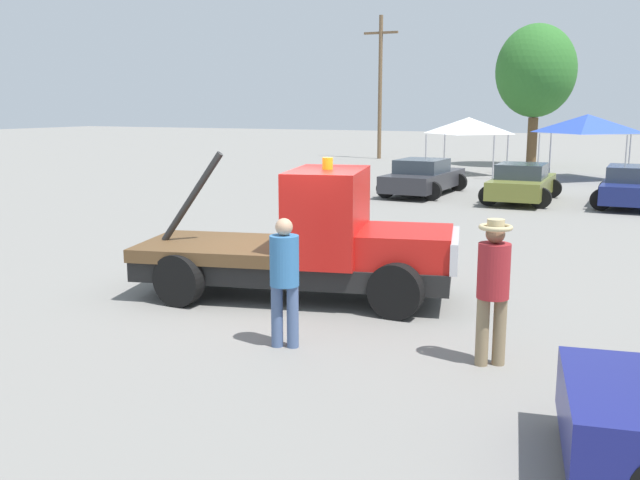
{
  "coord_description": "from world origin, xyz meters",
  "views": [
    {
      "loc": [
        5.61,
        -10.66,
        3.28
      ],
      "look_at": [
        0.5,
        0.0,
        1.05
      ],
      "focal_mm": 40.0,
      "sensor_mm": 36.0,
      "label": 1
    }
  ],
  "objects_px": {
    "tree_left": "(536,71)",
    "parked_car_charcoal": "(423,177)",
    "person_at_hood": "(284,273)",
    "parked_car_navy": "(632,186)",
    "person_near_truck": "(493,280)",
    "canopy_tent_white": "(469,126)",
    "tow_truck": "(313,244)",
    "parked_car_olive": "(522,183)",
    "utility_pole": "(380,84)",
    "canopy_tent_blue": "(587,124)"
  },
  "relations": [
    {
      "from": "parked_car_navy",
      "to": "canopy_tent_white",
      "type": "xyz_separation_m",
      "value": [
        -7.63,
        8.22,
        1.71
      ]
    },
    {
      "from": "person_near_truck",
      "to": "tree_left",
      "type": "distance_m",
      "value": 32.23
    },
    {
      "from": "parked_car_navy",
      "to": "tow_truck",
      "type": "bearing_deg",
      "value": 163.36
    },
    {
      "from": "tow_truck",
      "to": "parked_car_olive",
      "type": "relative_size",
      "value": 1.29
    },
    {
      "from": "canopy_tent_white",
      "to": "tree_left",
      "type": "xyz_separation_m",
      "value": [
        1.95,
        6.42,
        2.75
      ]
    },
    {
      "from": "person_at_hood",
      "to": "tree_left",
      "type": "bearing_deg",
      "value": -13.12
    },
    {
      "from": "tree_left",
      "to": "parked_car_charcoal",
      "type": "bearing_deg",
      "value": -95.89
    },
    {
      "from": "person_at_hood",
      "to": "utility_pole",
      "type": "height_order",
      "value": "utility_pole"
    },
    {
      "from": "person_near_truck",
      "to": "parked_car_charcoal",
      "type": "relative_size",
      "value": 0.39
    },
    {
      "from": "person_near_truck",
      "to": "utility_pole",
      "type": "height_order",
      "value": "utility_pole"
    },
    {
      "from": "person_at_hood",
      "to": "tree_left",
      "type": "height_order",
      "value": "tree_left"
    },
    {
      "from": "parked_car_charcoal",
      "to": "parked_car_navy",
      "type": "relative_size",
      "value": 1.0
    },
    {
      "from": "tow_truck",
      "to": "person_at_hood",
      "type": "bearing_deg",
      "value": -86.54
    },
    {
      "from": "person_near_truck",
      "to": "canopy_tent_white",
      "type": "xyz_separation_m",
      "value": [
        -6.66,
        25.21,
        1.24
      ]
    },
    {
      "from": "person_near_truck",
      "to": "parked_car_navy",
      "type": "bearing_deg",
      "value": -33.61
    },
    {
      "from": "parked_car_navy",
      "to": "parked_car_charcoal",
      "type": "bearing_deg",
      "value": 90.58
    },
    {
      "from": "canopy_tent_white",
      "to": "tree_left",
      "type": "distance_m",
      "value": 7.25
    },
    {
      "from": "person_at_hood",
      "to": "canopy_tent_white",
      "type": "xyz_separation_m",
      "value": [
        -3.95,
        25.74,
        1.32
      ]
    },
    {
      "from": "person_near_truck",
      "to": "tree_left",
      "type": "bearing_deg",
      "value": -21.86
    },
    {
      "from": "canopy_tent_blue",
      "to": "person_at_hood",
      "type": "bearing_deg",
      "value": -93.01
    },
    {
      "from": "parked_car_olive",
      "to": "tree_left",
      "type": "distance_m",
      "value": 16.06
    },
    {
      "from": "person_near_truck",
      "to": "parked_car_olive",
      "type": "height_order",
      "value": "person_near_truck"
    },
    {
      "from": "tree_left",
      "to": "utility_pole",
      "type": "relative_size",
      "value": 0.87
    },
    {
      "from": "parked_car_navy",
      "to": "canopy_tent_blue",
      "type": "relative_size",
      "value": 1.36
    },
    {
      "from": "utility_pole",
      "to": "tow_truck",
      "type": "bearing_deg",
      "value": -71.0
    },
    {
      "from": "tow_truck",
      "to": "utility_pole",
      "type": "distance_m",
      "value": 33.66
    },
    {
      "from": "canopy_tent_blue",
      "to": "utility_pole",
      "type": "bearing_deg",
      "value": 147.81
    },
    {
      "from": "parked_car_charcoal",
      "to": "utility_pole",
      "type": "distance_m",
      "value": 18.98
    },
    {
      "from": "person_near_truck",
      "to": "parked_car_charcoal",
      "type": "bearing_deg",
      "value": -10.09
    },
    {
      "from": "parked_car_navy",
      "to": "canopy_tent_white",
      "type": "relative_size",
      "value": 1.51
    },
    {
      "from": "tow_truck",
      "to": "canopy_tent_white",
      "type": "bearing_deg",
      "value": 83.7
    },
    {
      "from": "tow_truck",
      "to": "utility_pole",
      "type": "height_order",
      "value": "utility_pole"
    },
    {
      "from": "tree_left",
      "to": "canopy_tent_blue",
      "type": "bearing_deg",
      "value": -61.74
    },
    {
      "from": "person_at_hood",
      "to": "canopy_tent_blue",
      "type": "height_order",
      "value": "canopy_tent_blue"
    },
    {
      "from": "tow_truck",
      "to": "parked_car_navy",
      "type": "height_order",
      "value": "tow_truck"
    },
    {
      "from": "parked_car_charcoal",
      "to": "utility_pole",
      "type": "relative_size",
      "value": 0.56
    },
    {
      "from": "parked_car_olive",
      "to": "utility_pole",
      "type": "relative_size",
      "value": 0.51
    },
    {
      "from": "tow_truck",
      "to": "person_at_hood",
      "type": "distance_m",
      "value": 2.58
    },
    {
      "from": "parked_car_charcoal",
      "to": "person_near_truck",
      "type": "bearing_deg",
      "value": -158.58
    },
    {
      "from": "tree_left",
      "to": "utility_pole",
      "type": "distance_m",
      "value": 9.87
    },
    {
      "from": "person_at_hood",
      "to": "parked_car_navy",
      "type": "xyz_separation_m",
      "value": [
        3.68,
        17.52,
        -0.39
      ]
    },
    {
      "from": "utility_pole",
      "to": "person_at_hood",
      "type": "bearing_deg",
      "value": -71.1
    },
    {
      "from": "tow_truck",
      "to": "person_at_hood",
      "type": "relative_size",
      "value": 3.2
    },
    {
      "from": "parked_car_olive",
      "to": "canopy_tent_white",
      "type": "relative_size",
      "value": 1.38
    },
    {
      "from": "tow_truck",
      "to": "canopy_tent_blue",
      "type": "distance_m",
      "value": 23.58
    },
    {
      "from": "person_near_truck",
      "to": "tow_truck",
      "type": "bearing_deg",
      "value": 30.66
    },
    {
      "from": "tow_truck",
      "to": "person_near_truck",
      "type": "distance_m",
      "value": 3.99
    },
    {
      "from": "parked_car_charcoal",
      "to": "canopy_tent_blue",
      "type": "relative_size",
      "value": 1.36
    },
    {
      "from": "person_near_truck",
      "to": "canopy_tent_white",
      "type": "height_order",
      "value": "canopy_tent_white"
    },
    {
      "from": "canopy_tent_blue",
      "to": "person_near_truck",
      "type": "bearing_deg",
      "value": -86.97
    }
  ]
}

